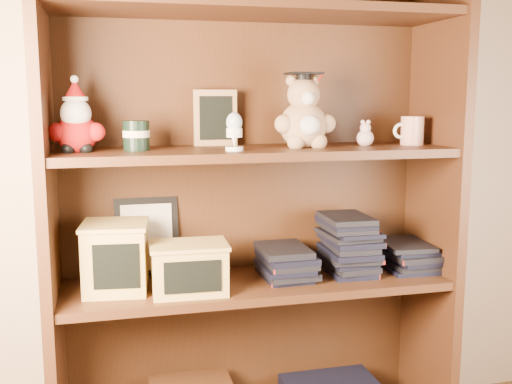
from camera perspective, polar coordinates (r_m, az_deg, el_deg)
bookcase at (r=1.82m, az=-0.46°, el=-1.04°), size 1.20×0.35×1.60m
shelf_lower at (r=1.83m, az=0.00°, el=-8.76°), size 1.14×0.33×0.02m
shelf_upper at (r=1.75m, az=0.00°, el=3.80°), size 1.14×0.33×0.02m
santa_plush at (r=1.69m, az=-16.74°, el=6.27°), size 0.15×0.11×0.21m
teachers_tin at (r=1.70m, az=-11.32°, el=5.32°), size 0.07×0.07×0.08m
chalkboard_plaque at (r=1.84m, az=-3.90°, el=6.97°), size 0.13×0.07×0.17m
egg_cup at (r=1.66m, az=-2.08°, el=5.90°), size 0.05×0.05×0.11m
grad_teddy_bear at (r=1.78m, az=4.59°, el=7.02°), size 0.19×0.16×0.23m
pink_figurine at (r=1.86m, az=10.36°, el=5.29°), size 0.05×0.05×0.08m
teacher_mug at (r=1.93m, az=14.59°, el=5.68°), size 0.10×0.07×0.09m
certificate_frame at (r=1.88m, az=-10.35°, el=-4.20°), size 0.19×0.05×0.24m
treats_box at (r=1.75m, az=-13.21°, el=-6.00°), size 0.20×0.20×0.20m
pencils_box at (r=1.71m, az=-6.39°, el=-7.16°), size 0.22×0.16×0.14m
book_stack_left at (r=1.84m, az=2.73°, el=-6.75°), size 0.14×0.20×0.10m
book_stack_mid at (r=1.89m, az=8.76°, el=-4.87°), size 0.14×0.20×0.19m
book_stack_right at (r=1.99m, az=14.19°, el=-5.78°), size 0.14×0.20×0.10m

